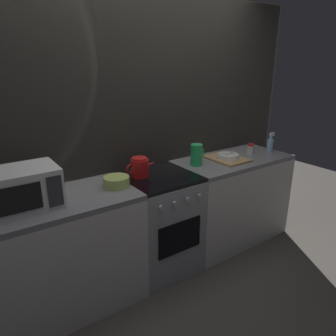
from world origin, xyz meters
name	(u,v)px	position (x,y,z in m)	size (l,w,h in m)	color
ground_plane	(160,265)	(0.00, 0.00, 0.00)	(8.00, 8.00, 0.00)	#47423D
back_wall	(139,134)	(0.00, 0.32, 1.20)	(3.60, 0.05, 2.40)	#A39989
counter_left	(59,256)	(-0.90, 0.00, 0.45)	(1.20, 0.60, 0.90)	silver
stove_unit	(160,223)	(0.00, 0.00, 0.45)	(0.60, 0.63, 0.90)	#9E9EA3
counter_right	(231,199)	(0.90, 0.00, 0.45)	(1.20, 0.60, 0.90)	silver
microwave	(22,189)	(-1.07, 0.00, 1.04)	(0.46, 0.35, 0.27)	white
kettle	(140,167)	(-0.14, 0.08, 0.98)	(0.28, 0.15, 0.17)	red
mixing_bowl	(117,182)	(-0.41, -0.02, 0.94)	(0.20, 0.20, 0.08)	#B7D166
pitcher	(197,155)	(0.45, 0.04, 1.00)	(0.16, 0.11, 0.20)	green
dish_pile	(227,157)	(0.80, -0.01, 0.92)	(0.30, 0.40, 0.07)	tan
spice_jar	(251,149)	(1.17, 0.02, 0.95)	(0.08, 0.08, 0.10)	silver
spray_bottle	(270,144)	(1.41, -0.04, 0.98)	(0.08, 0.06, 0.20)	#8CCCE5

